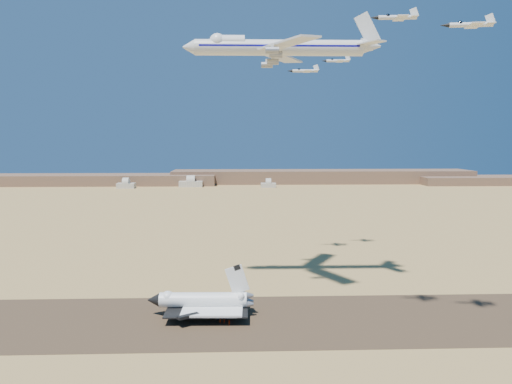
{
  "coord_description": "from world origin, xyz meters",
  "views": [
    {
      "loc": [
        0.37,
        -161.43,
        59.9
      ],
      "look_at": [
        6.7,
        8.0,
        42.36
      ],
      "focal_mm": 35.0,
      "sensor_mm": 36.0,
      "label": 1
    }
  ],
  "objects_px": {
    "chase_jet_b": "(470,25)",
    "chase_jet_e": "(304,71)",
    "shuttle": "(202,302)",
    "crew_a": "(220,321)",
    "crew_b": "(224,321)",
    "carrier_747": "(273,48)",
    "chase_jet_a": "(396,17)",
    "crew_c": "(229,323)",
    "chase_jet_f": "(337,61)"
  },
  "relations": [
    {
      "from": "crew_c",
      "to": "chase_jet_e",
      "type": "xyz_separation_m",
      "value": [
        35.67,
        89.27,
        92.71
      ]
    },
    {
      "from": "crew_b",
      "to": "chase_jet_a",
      "type": "distance_m",
      "value": 107.7
    },
    {
      "from": "shuttle",
      "to": "crew_c",
      "type": "xyz_separation_m",
      "value": [
        9.36,
        -9.83,
        -3.84
      ]
    },
    {
      "from": "crew_a",
      "to": "chase_jet_a",
      "type": "xyz_separation_m",
      "value": [
        51.79,
        -12.47,
        94.24
      ]
    },
    {
      "from": "chase_jet_a",
      "to": "carrier_747",
      "type": "bearing_deg",
      "value": 129.22
    },
    {
      "from": "crew_c",
      "to": "chase_jet_a",
      "type": "bearing_deg",
      "value": -133.99
    },
    {
      "from": "crew_a",
      "to": "chase_jet_a",
      "type": "distance_m",
      "value": 108.25
    },
    {
      "from": "crew_c",
      "to": "chase_jet_a",
      "type": "relative_size",
      "value": 0.13
    },
    {
      "from": "shuttle",
      "to": "crew_c",
      "type": "bearing_deg",
      "value": -44.87
    },
    {
      "from": "chase_jet_b",
      "to": "carrier_747",
      "type": "bearing_deg",
      "value": 142.71
    },
    {
      "from": "chase_jet_a",
      "to": "chase_jet_e",
      "type": "relative_size",
      "value": 0.89
    },
    {
      "from": "shuttle",
      "to": "chase_jet_f",
      "type": "height_order",
      "value": "chase_jet_f"
    },
    {
      "from": "shuttle",
      "to": "chase_jet_a",
      "type": "bearing_deg",
      "value": -17.83
    },
    {
      "from": "crew_c",
      "to": "crew_a",
      "type": "bearing_deg",
      "value": 26.2
    },
    {
      "from": "shuttle",
      "to": "crew_a",
      "type": "height_order",
      "value": "shuttle"
    },
    {
      "from": "carrier_747",
      "to": "chase_jet_e",
      "type": "bearing_deg",
      "value": 70.25
    },
    {
      "from": "crew_b",
      "to": "chase_jet_a",
      "type": "bearing_deg",
      "value": -108.87
    },
    {
      "from": "crew_c",
      "to": "chase_jet_a",
      "type": "xyz_separation_m",
      "value": [
        48.81,
        -10.6,
        94.27
      ]
    },
    {
      "from": "chase_jet_b",
      "to": "chase_jet_e",
      "type": "bearing_deg",
      "value": 115.96
    },
    {
      "from": "carrier_747",
      "to": "chase_jet_e",
      "type": "relative_size",
      "value": 4.86
    },
    {
      "from": "crew_c",
      "to": "chase_jet_f",
      "type": "distance_m",
      "value": 149.19
    },
    {
      "from": "chase_jet_a",
      "to": "crew_b",
      "type": "bearing_deg",
      "value": 171.81
    },
    {
      "from": "crew_a",
      "to": "chase_jet_b",
      "type": "bearing_deg",
      "value": -105.58
    },
    {
      "from": "crew_c",
      "to": "chase_jet_b",
      "type": "distance_m",
      "value": 114.74
    },
    {
      "from": "crew_b",
      "to": "chase_jet_b",
      "type": "relative_size",
      "value": 0.11
    },
    {
      "from": "shuttle",
      "to": "carrier_747",
      "type": "relative_size",
      "value": 0.48
    },
    {
      "from": "shuttle",
      "to": "crew_c",
      "type": "relative_size",
      "value": 19.68
    },
    {
      "from": "crew_a",
      "to": "chase_jet_b",
      "type": "height_order",
      "value": "chase_jet_b"
    },
    {
      "from": "carrier_747",
      "to": "chase_jet_f",
      "type": "xyz_separation_m",
      "value": [
        36.66,
        60.74,
        4.8
      ]
    },
    {
      "from": "carrier_747",
      "to": "crew_a",
      "type": "bearing_deg",
      "value": -118.73
    },
    {
      "from": "shuttle",
      "to": "carrier_747",
      "type": "height_order",
      "value": "carrier_747"
    },
    {
      "from": "crew_a",
      "to": "crew_b",
      "type": "xyz_separation_m",
      "value": [
        1.39,
        -0.3,
        -0.15
      ]
    },
    {
      "from": "crew_b",
      "to": "chase_jet_e",
      "type": "distance_m",
      "value": 133.03
    },
    {
      "from": "shuttle",
      "to": "crew_b",
      "type": "relative_size",
      "value": 22.63
    },
    {
      "from": "shuttle",
      "to": "chase_jet_a",
      "type": "relative_size",
      "value": 2.63
    },
    {
      "from": "crew_b",
      "to": "shuttle",
      "type": "bearing_deg",
      "value": 37.92
    },
    {
      "from": "chase_jet_b",
      "to": "chase_jet_e",
      "type": "distance_m",
      "value": 110.28
    },
    {
      "from": "crew_b",
      "to": "chase_jet_b",
      "type": "distance_m",
      "value": 116.02
    },
    {
      "from": "chase_jet_b",
      "to": "chase_jet_f",
      "type": "distance_m",
      "value": 115.43
    },
    {
      "from": "chase_jet_f",
      "to": "shuttle",
      "type": "bearing_deg",
      "value": -120.57
    },
    {
      "from": "carrier_747",
      "to": "crew_a",
      "type": "relative_size",
      "value": 39.66
    },
    {
      "from": "carrier_747",
      "to": "crew_a",
      "type": "distance_m",
      "value": 102.51
    },
    {
      "from": "crew_b",
      "to": "crew_c",
      "type": "xyz_separation_m",
      "value": [
        1.59,
        -1.57,
        0.12
      ]
    },
    {
      "from": "crew_a",
      "to": "crew_b",
      "type": "height_order",
      "value": "crew_a"
    },
    {
      "from": "carrier_747",
      "to": "chase_jet_a",
      "type": "xyz_separation_m",
      "value": [
        32.11,
        -47.9,
        0.08
      ]
    },
    {
      "from": "carrier_747",
      "to": "crew_c",
      "type": "relative_size",
      "value": 41.04
    },
    {
      "from": "crew_a",
      "to": "chase_jet_e",
      "type": "xyz_separation_m",
      "value": [
        38.65,
        87.4,
        92.67
      ]
    },
    {
      "from": "shuttle",
      "to": "chase_jet_e",
      "type": "height_order",
      "value": "chase_jet_e"
    },
    {
      "from": "carrier_747",
      "to": "crew_c",
      "type": "height_order",
      "value": "carrier_747"
    },
    {
      "from": "chase_jet_a",
      "to": "chase_jet_e",
      "type": "height_order",
      "value": "chase_jet_a"
    }
  ]
}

